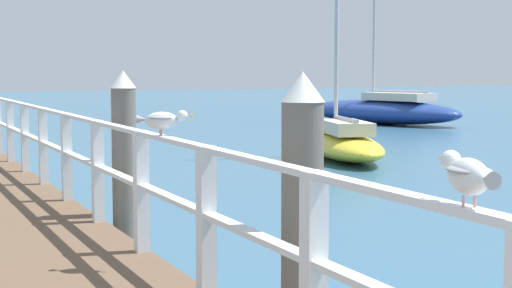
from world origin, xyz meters
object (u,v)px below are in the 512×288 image
Objects in this scene: dock_piling_far at (124,163)px; boat_0 at (339,142)px; seagull_foreground at (468,174)px; dock_piling_near at (302,231)px; seagull_background at (163,120)px; boat_1 at (381,110)px.

dock_piling_far is 0.33× the size of boat_0.
boat_0 reaches higher than seagull_foreground.
seagull_foreground is at bearing -102.66° from boat_0.
dock_piling_near is 0.33× the size of boat_0.
boat_0 reaches higher than dock_piling_far.
dock_piling_far is 4.52× the size of seagull_foreground.
boat_0 is (7.93, 10.38, -1.34)m from seagull_background.
dock_piling_near reaches higher than seagull_background.
dock_piling_near is 1.92m from seagull_background.
boat_1 reaches higher than dock_piling_near.
seagull_foreground is (-0.38, -2.10, 0.65)m from dock_piling_near.
seagull_background is 0.07× the size of boat_0.
dock_piling_near is 4.29m from dock_piling_far.
boat_0 is at bearing 46.15° from dock_piling_far.
seagull_foreground is at bearing -100.19° from dock_piling_near.
boat_1 is (15.77, 24.13, -1.19)m from seagull_foreground.
boat_1 reaches higher than seagull_foreground.
dock_piling_far is 4.95× the size of seagull_background.
dock_piling_near reaches higher than seagull_foreground.
boat_0 is at bearing -146.90° from boat_1.
seagull_foreground is 0.07× the size of boat_0.
boat_1 reaches higher than seagull_background.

